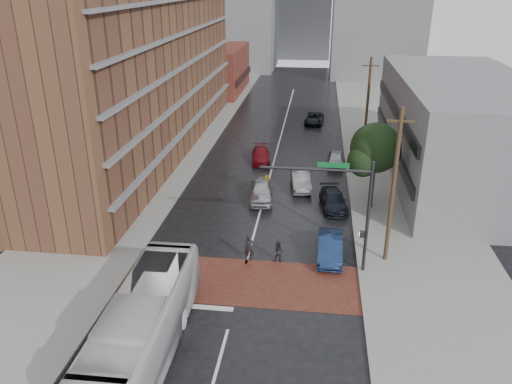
% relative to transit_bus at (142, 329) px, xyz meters
% --- Properties ---
extents(ground, '(160.00, 160.00, 0.00)m').
position_rel_transit_bus_xyz_m(ground, '(3.57, 6.52, -1.69)').
color(ground, black).
rests_on(ground, ground).
extents(crosswalk, '(14.00, 5.00, 0.02)m').
position_rel_transit_bus_xyz_m(crosswalk, '(3.57, 7.02, -1.68)').
color(crosswalk, brown).
rests_on(crosswalk, ground).
extents(sidewalk_west, '(9.00, 90.00, 0.15)m').
position_rel_transit_bus_xyz_m(sidewalk_west, '(-7.93, 31.52, -1.62)').
color(sidewalk_west, gray).
rests_on(sidewalk_west, ground).
extents(sidewalk_east, '(9.00, 90.00, 0.15)m').
position_rel_transit_bus_xyz_m(sidewalk_east, '(15.07, 31.52, -1.62)').
color(sidewalk_east, gray).
rests_on(sidewalk_east, ground).
extents(apartment_block, '(10.00, 44.00, 28.00)m').
position_rel_transit_bus_xyz_m(apartment_block, '(-10.43, 30.52, 12.31)').
color(apartment_block, brown).
rests_on(apartment_block, ground).
extents(storefront_west, '(8.00, 16.00, 7.00)m').
position_rel_transit_bus_xyz_m(storefront_west, '(-8.43, 60.52, 1.81)').
color(storefront_west, brown).
rests_on(storefront_west, ground).
extents(building_east, '(11.00, 26.00, 9.00)m').
position_rel_transit_bus_xyz_m(building_east, '(20.07, 26.52, 2.81)').
color(building_east, slate).
rests_on(building_east, ground).
extents(distant_tower_center, '(12.00, 10.00, 24.00)m').
position_rel_transit_bus_xyz_m(distant_tower_center, '(3.57, 101.52, 10.31)').
color(distant_tower_center, slate).
rests_on(distant_tower_center, ground).
extents(street_tree, '(4.20, 4.10, 6.90)m').
position_rel_transit_bus_xyz_m(street_tree, '(12.09, 18.55, 3.04)').
color(street_tree, '#332319').
rests_on(street_tree, ground).
extents(signal_mast, '(6.50, 0.30, 7.20)m').
position_rel_transit_bus_xyz_m(signal_mast, '(9.42, 9.02, 3.04)').
color(signal_mast, '#2D2D33').
rests_on(signal_mast, ground).
extents(utility_pole_near, '(1.60, 0.26, 10.00)m').
position_rel_transit_bus_xyz_m(utility_pole_near, '(12.37, 10.52, 3.45)').
color(utility_pole_near, '#473321').
rests_on(utility_pole_near, ground).
extents(utility_pole_far, '(1.60, 0.26, 10.00)m').
position_rel_transit_bus_xyz_m(utility_pole_far, '(12.37, 30.52, 3.45)').
color(utility_pole_far, '#473321').
rests_on(utility_pole_far, ground).
extents(transit_bus, '(3.02, 12.19, 3.38)m').
position_rel_transit_bus_xyz_m(transit_bus, '(0.00, 0.00, 0.00)').
color(transit_bus, silver).
rests_on(transit_bus, ground).
extents(pedestrian_a, '(0.71, 0.54, 1.77)m').
position_rel_transit_bus_xyz_m(pedestrian_a, '(3.74, 9.52, -0.81)').
color(pedestrian_a, black).
rests_on(pedestrian_a, ground).
extents(pedestrian_b, '(0.81, 0.69, 1.46)m').
position_rel_transit_bus_xyz_m(pedestrian_b, '(5.60, 9.52, -0.96)').
color(pedestrian_b, black).
rests_on(pedestrian_b, ground).
extents(car_travel_a, '(2.30, 4.77, 1.57)m').
position_rel_transit_bus_xyz_m(car_travel_a, '(3.38, 19.07, -0.91)').
color(car_travel_a, '#B9BAC1').
rests_on(car_travel_a, ground).
extents(car_travel_b, '(2.11, 4.55, 1.45)m').
position_rel_transit_bus_xyz_m(car_travel_b, '(6.47, 21.99, -0.97)').
color(car_travel_b, '#9B9DA2').
rests_on(car_travel_b, ground).
extents(car_travel_c, '(2.33, 4.54, 1.26)m').
position_rel_transit_bus_xyz_m(car_travel_c, '(2.29, 28.34, -1.06)').
color(car_travel_c, maroon).
rests_on(car_travel_c, ground).
extents(suv_travel, '(2.54, 4.79, 1.28)m').
position_rel_transit_bus_xyz_m(suv_travel, '(7.27, 43.34, -1.05)').
color(suv_travel, black).
rests_on(suv_travel, ground).
extents(car_parked_near, '(1.60, 4.47, 1.47)m').
position_rel_transit_bus_xyz_m(car_parked_near, '(8.84, 10.52, -0.96)').
color(car_parked_near, '#16274D').
rests_on(car_parked_near, ground).
extents(car_parked_mid, '(2.48, 4.75, 1.31)m').
position_rel_transit_bus_xyz_m(car_parked_mid, '(9.21, 18.21, -1.04)').
color(car_parked_mid, black).
rests_on(car_parked_mid, ground).
extents(car_parked_far, '(1.62, 3.88, 1.31)m').
position_rel_transit_bus_xyz_m(car_parked_far, '(9.60, 28.20, -1.04)').
color(car_parked_far, '#A4A7AB').
rests_on(car_parked_far, ground).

